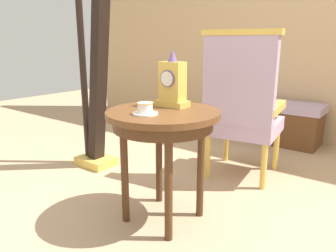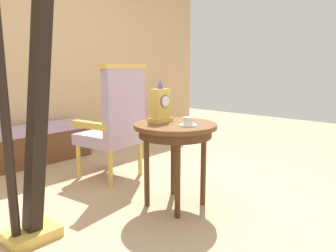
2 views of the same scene
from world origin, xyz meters
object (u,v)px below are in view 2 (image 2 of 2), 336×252
(mantel_clock, at_px, (161,105))
(harp, at_px, (29,125))
(teacup_left, at_px, (188,122))
(armchair, at_px, (116,121))
(side_table, at_px, (175,134))
(window_bench, at_px, (42,143))

(mantel_clock, distance_m, harp, 0.99)
(teacup_left, relative_size, harp, 0.08)
(mantel_clock, bearing_deg, armchair, 79.99)
(mantel_clock, relative_size, armchair, 0.29)
(mantel_clock, bearing_deg, harp, 167.03)
(side_table, distance_m, armchair, 0.86)
(side_table, distance_m, harp, 1.07)
(teacup_left, xyz_separation_m, window_bench, (-0.10, 2.13, -0.48))
(side_table, height_order, harp, harp)
(side_table, bearing_deg, armchair, 83.47)
(armchair, bearing_deg, window_bench, 100.59)
(harp, xyz_separation_m, window_bench, (0.88, 1.64, -0.53))
(mantel_clock, height_order, window_bench, mantel_clock)
(side_table, height_order, teacup_left, teacup_left)
(harp, distance_m, window_bench, 1.94)
(mantel_clock, height_order, armchair, armchair)
(harp, bearing_deg, teacup_left, -26.57)
(side_table, distance_m, mantel_clock, 0.26)
(side_table, height_order, window_bench, side_table)
(armchair, distance_m, harp, 1.21)
(teacup_left, distance_m, harp, 1.10)
(armchair, relative_size, window_bench, 0.99)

